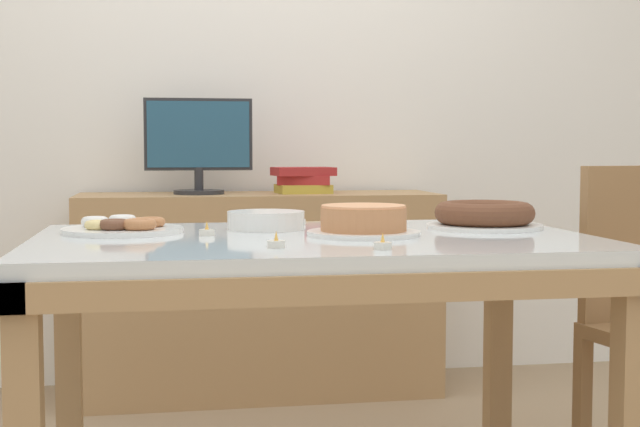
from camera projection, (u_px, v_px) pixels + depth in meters
name	position (u px, v px, depth m)	size (l,w,h in m)	color
wall_back	(251.00, 77.00, 3.83)	(8.00, 0.10, 2.60)	white
dining_table	(314.00, 275.00, 2.25)	(1.42, 0.93, 0.77)	silver
sideboard	(259.00, 294.00, 3.60)	(1.43, 0.44, 0.81)	tan
computer_monitor	(199.00, 146.00, 3.51)	(0.42, 0.20, 0.38)	#262628
book_stack	(303.00, 180.00, 3.59)	(0.25, 0.19, 0.10)	#B29933
cake_chocolate_round	(364.00, 222.00, 2.25)	(0.29, 0.29, 0.08)	white
cake_golden_bundt	(484.00, 216.00, 2.45)	(0.32, 0.32, 0.07)	white
pastry_platter	(124.00, 227.00, 2.32)	(0.31, 0.31, 0.04)	white
plate_stack	(266.00, 220.00, 2.42)	(0.21, 0.21, 0.05)	white
tealight_right_edge	(383.00, 245.00, 1.93)	(0.04, 0.04, 0.04)	silver
tealight_centre	(299.00, 221.00, 2.58)	(0.04, 0.04, 0.04)	silver
tealight_left_edge	(207.00, 232.00, 2.24)	(0.04, 0.04, 0.04)	silver
tealight_near_front	(276.00, 243.00, 1.97)	(0.04, 0.04, 0.04)	silver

